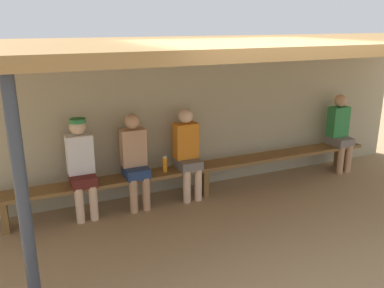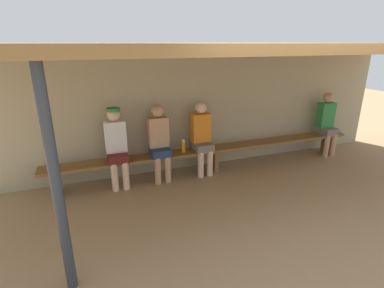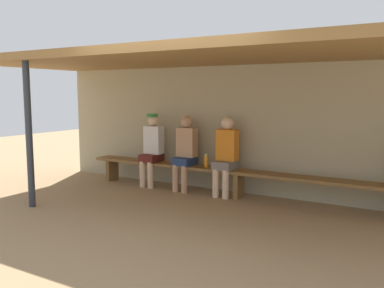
{
  "view_description": "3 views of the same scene",
  "coord_description": "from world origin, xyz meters",
  "px_view_note": "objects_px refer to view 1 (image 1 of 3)",
  "views": [
    {
      "loc": [
        -2.49,
        -3.61,
        2.53
      ],
      "look_at": [
        -0.3,
        1.27,
        0.91
      ],
      "focal_mm": 38.01,
      "sensor_mm": 36.0,
      "label": 1
    },
    {
      "loc": [
        -2.2,
        -3.17,
        2.33
      ],
      "look_at": [
        -0.61,
        1.09,
        0.76
      ],
      "focal_mm": 27.62,
      "sensor_mm": 36.0,
      "label": 2
    },
    {
      "loc": [
        2.69,
        -4.57,
        1.72
      ],
      "look_at": [
        -0.62,
        1.08,
        0.91
      ],
      "focal_mm": 38.26,
      "sensor_mm": 36.0,
      "label": 3
    }
  ],
  "objects_px": {
    "bench": "(203,170)",
    "player_with_sunglasses": "(340,130)",
    "player_in_blue": "(187,150)",
    "water_bottle_clear": "(165,164)",
    "player_in_red": "(81,163)",
    "support_post": "(25,218)",
    "player_leftmost": "(135,157)"
  },
  "relations": [
    {
      "from": "player_in_red",
      "to": "water_bottle_clear",
      "type": "height_order",
      "value": "player_in_red"
    },
    {
      "from": "player_leftmost",
      "to": "water_bottle_clear",
      "type": "bearing_deg",
      "value": -2.32
    },
    {
      "from": "player_in_blue",
      "to": "bench",
      "type": "bearing_deg",
      "value": -0.71
    },
    {
      "from": "player_in_blue",
      "to": "water_bottle_clear",
      "type": "distance_m",
      "value": 0.39
    },
    {
      "from": "bench",
      "to": "water_bottle_clear",
      "type": "distance_m",
      "value": 0.63
    },
    {
      "from": "player_leftmost",
      "to": "player_with_sunglasses",
      "type": "bearing_deg",
      "value": 0.0
    },
    {
      "from": "player_leftmost",
      "to": "water_bottle_clear",
      "type": "relative_size",
      "value": 5.73
    },
    {
      "from": "support_post",
      "to": "player_in_blue",
      "type": "relative_size",
      "value": 1.65
    },
    {
      "from": "support_post",
      "to": "water_bottle_clear",
      "type": "height_order",
      "value": "support_post"
    },
    {
      "from": "player_leftmost",
      "to": "player_in_blue",
      "type": "distance_m",
      "value": 0.79
    },
    {
      "from": "bench",
      "to": "player_in_blue",
      "type": "distance_m",
      "value": 0.42
    },
    {
      "from": "player_in_blue",
      "to": "player_in_red",
      "type": "xyz_separation_m",
      "value": [
        -1.52,
        0.0,
        0.02
      ]
    },
    {
      "from": "player_with_sunglasses",
      "to": "water_bottle_clear",
      "type": "height_order",
      "value": "player_with_sunglasses"
    },
    {
      "from": "player_in_red",
      "to": "player_with_sunglasses",
      "type": "distance_m",
      "value": 4.4
    },
    {
      "from": "bench",
      "to": "player_in_red",
      "type": "height_order",
      "value": "player_in_red"
    },
    {
      "from": "support_post",
      "to": "player_in_red",
      "type": "xyz_separation_m",
      "value": [
        0.74,
        2.1,
        -0.35
      ]
    },
    {
      "from": "player_leftmost",
      "to": "water_bottle_clear",
      "type": "height_order",
      "value": "player_leftmost"
    },
    {
      "from": "player_leftmost",
      "to": "player_with_sunglasses",
      "type": "relative_size",
      "value": 1.0
    },
    {
      "from": "water_bottle_clear",
      "to": "bench",
      "type": "bearing_deg",
      "value": 1.37
    },
    {
      "from": "player_leftmost",
      "to": "bench",
      "type": "bearing_deg",
      "value": -0.17
    },
    {
      "from": "bench",
      "to": "player_with_sunglasses",
      "type": "distance_m",
      "value": 2.66
    },
    {
      "from": "bench",
      "to": "player_in_blue",
      "type": "height_order",
      "value": "player_in_blue"
    },
    {
      "from": "water_bottle_clear",
      "to": "support_post",
      "type": "bearing_deg",
      "value": -132.31
    },
    {
      "from": "player_in_red",
      "to": "water_bottle_clear",
      "type": "distance_m",
      "value": 1.17
    },
    {
      "from": "bench",
      "to": "player_with_sunglasses",
      "type": "xyz_separation_m",
      "value": [
        2.64,
        0.0,
        0.34
      ]
    },
    {
      "from": "bench",
      "to": "water_bottle_clear",
      "type": "xyz_separation_m",
      "value": [
        -0.61,
        -0.01,
        0.18
      ]
    },
    {
      "from": "player_leftmost",
      "to": "player_in_red",
      "type": "bearing_deg",
      "value": 179.96
    },
    {
      "from": "player_leftmost",
      "to": "player_in_blue",
      "type": "relative_size",
      "value": 1.0
    },
    {
      "from": "player_in_blue",
      "to": "player_in_red",
      "type": "bearing_deg",
      "value": 179.98
    },
    {
      "from": "support_post",
      "to": "player_leftmost",
      "type": "xyz_separation_m",
      "value": [
        1.47,
        2.1,
        -0.37
      ]
    },
    {
      "from": "bench",
      "to": "player_in_red",
      "type": "relative_size",
      "value": 4.46
    },
    {
      "from": "player_leftmost",
      "to": "player_in_red",
      "type": "height_order",
      "value": "player_in_red"
    }
  ]
}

